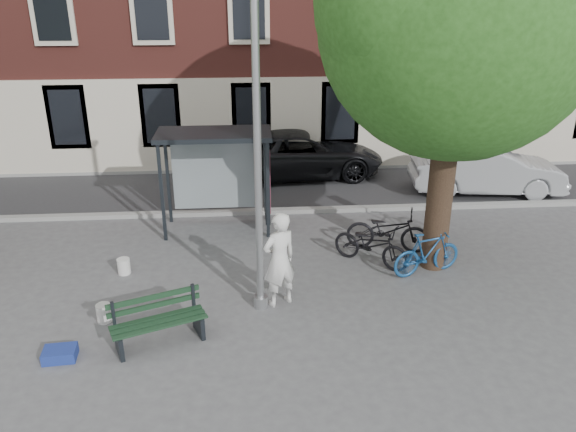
% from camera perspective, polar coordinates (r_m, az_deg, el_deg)
% --- Properties ---
extents(ground, '(90.00, 90.00, 0.00)m').
position_cam_1_polar(ground, '(11.41, -2.78, -9.19)').
color(ground, '#4C4C4F').
rests_on(ground, ground).
extents(road, '(40.00, 4.00, 0.01)m').
position_cam_1_polar(road, '(17.76, -3.49, 2.67)').
color(road, '#28282B').
rests_on(road, ground).
extents(curb_near, '(40.00, 0.25, 0.12)m').
position_cam_1_polar(curb_near, '(15.87, -3.35, 0.44)').
color(curb_near, gray).
rests_on(curb_near, ground).
extents(curb_far, '(40.00, 0.25, 0.12)m').
position_cam_1_polar(curb_far, '(19.64, -3.61, 4.77)').
color(curb_far, gray).
rests_on(curb_far, ground).
extents(lamppost, '(0.28, 0.35, 6.11)m').
position_cam_1_polar(lamppost, '(10.24, -3.06, 4.22)').
color(lamppost, '#9EA0A3').
rests_on(lamppost, ground).
extents(tree_right, '(5.76, 5.60, 8.20)m').
position_cam_1_polar(tree_right, '(11.90, 17.41, 19.71)').
color(tree_right, black).
rests_on(tree_right, ground).
extents(bus_shelter, '(2.85, 1.45, 2.62)m').
position_cam_1_polar(bus_shelter, '(14.42, -5.86, 5.91)').
color(bus_shelter, '#1E2328').
rests_on(bus_shelter, ground).
extents(painter, '(0.86, 0.76, 1.97)m').
position_cam_1_polar(painter, '(11.04, -0.88, -4.44)').
color(painter, silver).
rests_on(painter, ground).
extents(bench, '(1.75, 1.11, 0.86)m').
position_cam_1_polar(bench, '(10.43, -13.04, -10.55)').
color(bench, '#1E2328').
rests_on(bench, ground).
extents(bike_a, '(2.09, 1.24, 1.04)m').
position_cam_1_polar(bike_a, '(13.72, 10.09, -1.42)').
color(bike_a, black).
rests_on(bike_a, ground).
extents(bike_b, '(1.75, 0.96, 1.01)m').
position_cam_1_polar(bike_b, '(12.78, 13.96, -3.67)').
color(bike_b, navy).
rests_on(bike_b, ground).
extents(bike_c, '(1.85, 1.68, 0.98)m').
position_cam_1_polar(bike_c, '(12.97, 8.43, -2.89)').
color(bike_c, black).
rests_on(bike_c, ground).
extents(bike_d, '(1.31, 1.85, 1.09)m').
position_cam_1_polar(bike_d, '(14.28, 14.85, -0.76)').
color(bike_d, black).
rests_on(bike_d, ground).
extents(car_dark, '(5.64, 2.92, 1.52)m').
position_cam_1_polar(car_dark, '(18.95, 1.31, 6.37)').
color(car_dark, black).
rests_on(car_dark, ground).
extents(car_silver, '(4.72, 2.13, 1.50)m').
position_cam_1_polar(car_silver, '(18.33, 19.51, 4.49)').
color(car_silver, '#A3A6AB').
rests_on(car_silver, ground).
extents(blue_crate, '(0.58, 0.45, 0.20)m').
position_cam_1_polar(blue_crate, '(10.68, -22.16, -12.85)').
color(blue_crate, navy).
rests_on(blue_crate, ground).
extents(bucket_b, '(0.30, 0.30, 0.36)m').
position_cam_1_polar(bucket_b, '(13.07, -16.34, -4.92)').
color(bucket_b, silver).
rests_on(bucket_b, ground).
extents(bucket_c, '(0.36, 0.36, 0.36)m').
position_cam_1_polar(bucket_c, '(11.42, -18.20, -9.34)').
color(bucket_c, silver).
rests_on(bucket_c, ground).
extents(notice_sign, '(0.35, 0.06, 2.02)m').
position_cam_1_polar(notice_sign, '(13.99, 15.44, 2.82)').
color(notice_sign, '#9EA0A3').
rests_on(notice_sign, ground).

